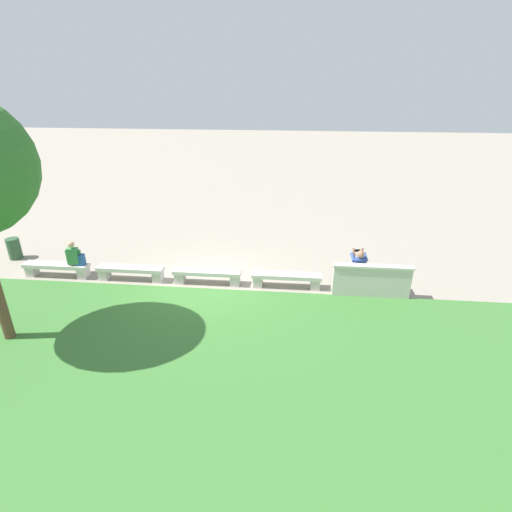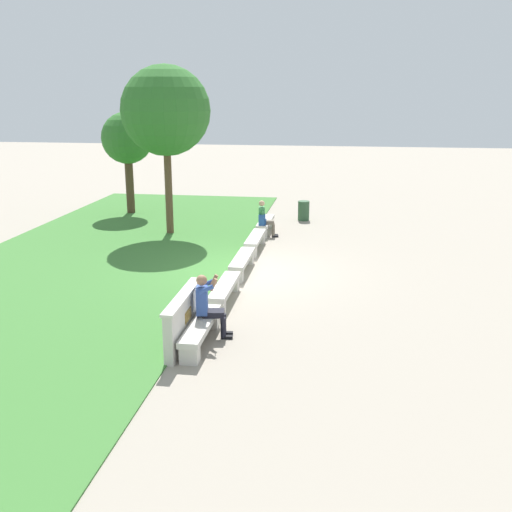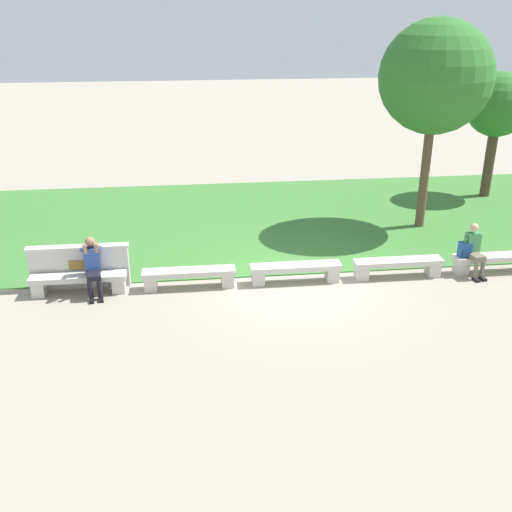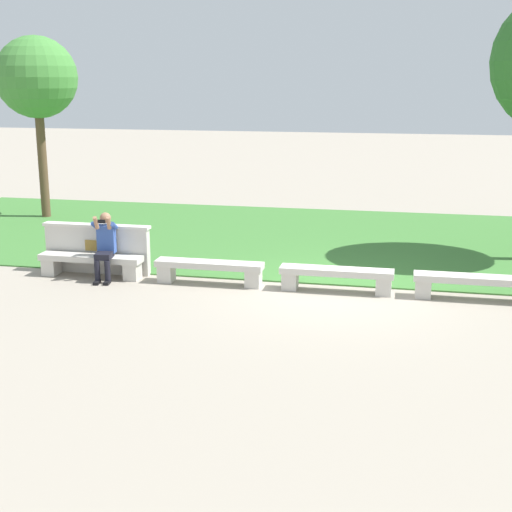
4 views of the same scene
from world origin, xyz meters
The scene contains 12 objects.
ground_plane centered at (0.00, 0.00, 0.00)m, with size 80.00×80.00×0.00m, color gray.
grass_strip centered at (0.00, 4.38, 0.01)m, with size 23.93×8.00×0.03m, color #3D7533.
bench_main centered at (-4.91, 0.00, 0.30)m, with size 2.11×0.40×0.45m.
bench_near centered at (-2.46, 0.00, 0.30)m, with size 2.11×0.40×0.45m.
bench_mid centered at (0.00, 0.00, 0.30)m, with size 2.11×0.40×0.45m.
bench_far centered at (2.46, 0.00, 0.30)m, with size 2.11×0.40×0.45m.
bench_end centered at (4.91, 0.00, 0.30)m, with size 2.11×0.40×0.45m.
backrest_wall_with_plaque centered at (-4.91, 0.34, 0.52)m, with size 2.26×0.24×1.01m.
person_photographer centered at (-4.55, -0.08, 0.74)m, with size 0.51×0.76×1.32m.
person_distant centered at (4.26, -0.07, 0.67)m, with size 0.47×0.71×1.26m.
backpack centered at (4.07, 0.00, 0.63)m, with size 0.28×0.24×0.43m.
trash_bin centered at (7.18, -1.20, 0.38)m, with size 0.44×0.44×0.75m, color #2D5133.
Camera 1 is at (-2.60, 10.84, 5.87)m, focal length 28.00 mm.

